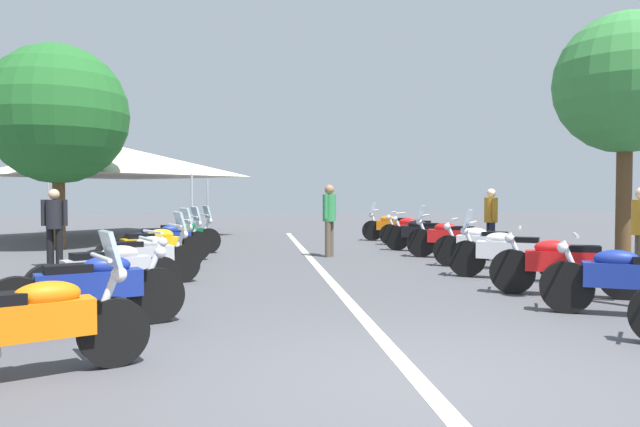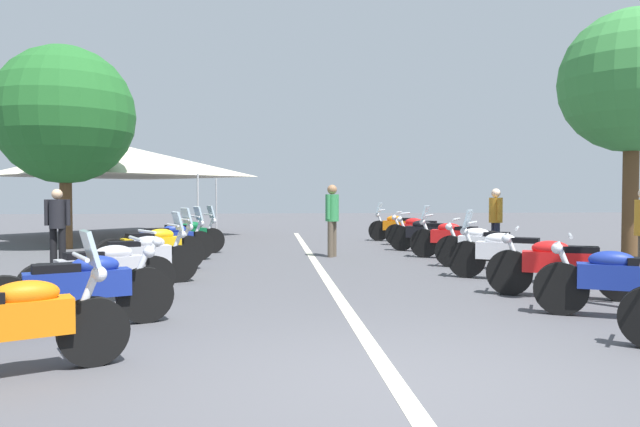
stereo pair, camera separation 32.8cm
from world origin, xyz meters
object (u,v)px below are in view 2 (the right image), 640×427
motorcycle_left_row_0 (6,323)px  motorcycle_left_row_1 (80,288)px  motorcycle_right_row_1 (626,281)px  bystander_1 (57,222)px  motorcycle_right_row_8 (399,227)px  motorcycle_left_row_5 (168,240)px  roadside_tree_1 (632,82)px  event_tent (119,161)px  motorcycle_right_row_3 (509,253)px  bystander_0 (332,215)px  motorcycle_right_row_7 (419,230)px  motorcycle_left_row_6 (186,236)px  motorcycle_left_row_3 (140,257)px  motorcycle_right_row_2 (562,266)px  motorcycle_right_row_6 (428,234)px  motorcycle_right_row_4 (484,246)px  bystander_4 (496,217)px  motorcycle_left_row_2 (102,271)px  motorcycle_left_row_4 (153,247)px  roadside_tree_0 (65,115)px  motorcycle_right_row_5 (455,238)px

motorcycle_left_row_0 → motorcycle_left_row_1: size_ratio=0.94×
motorcycle_right_row_1 → bystander_1: (5.78, 8.60, 0.47)m
motorcycle_right_row_8 → motorcycle_left_row_5: bearing=65.2°
roadside_tree_1 → event_tent: bearing=55.0°
motorcycle_right_row_3 → bystander_0: bystander_0 is taller
motorcycle_right_row_7 → motorcycle_left_row_1: bearing=83.2°
motorcycle_left_row_6 → roadside_tree_1: roadside_tree_1 is taller
motorcycle_left_row_0 → motorcycle_left_row_6: bearing=62.5°
motorcycle_left_row_3 → motorcycle_right_row_2: bearing=-40.8°
motorcycle_left_row_3 → motorcycle_right_row_6: 7.90m
motorcycle_right_row_1 → roadside_tree_1: roadside_tree_1 is taller
motorcycle_right_row_7 → roadside_tree_1: size_ratio=0.35×
motorcycle_right_row_2 → motorcycle_left_row_0: bearing=52.1°
bystander_0 → motorcycle_right_row_4: bearing=-10.7°
motorcycle_right_row_8 → bystander_1: 10.13m
motorcycle_right_row_3 → roadside_tree_1: 5.29m
bystander_4 → motorcycle_left_row_3: bearing=-151.7°
motorcycle_left_row_2 → motorcycle_left_row_3: size_ratio=1.00×
event_tent → motorcycle_left_row_4: bearing=-162.5°
motorcycle_right_row_4 → roadside_tree_0: size_ratio=0.33×
bystander_0 → motorcycle_right_row_1: bearing=-38.5°
motorcycle_left_row_5 → motorcycle_right_row_5: size_ratio=1.03×
motorcycle_right_row_6 → motorcycle_right_row_2: bearing=128.4°
bystander_0 → bystander_4: bystander_0 is taller
motorcycle_left_row_2 → motorcycle_right_row_5: 8.17m
motorcycle_left_row_2 → motorcycle_right_row_8: (9.86, -6.35, 0.02)m
motorcycle_left_row_2 → motorcycle_left_row_0: bearing=-119.9°
bystander_1 → roadside_tree_1: size_ratio=0.30×
motorcycle_left_row_6 → roadside_tree_1: bearing=-39.6°
motorcycle_left_row_3 → motorcycle_right_row_1: bearing=-52.0°
motorcycle_right_row_4 → motorcycle_right_row_8: 6.71m
motorcycle_right_row_7 → bystander_1: bystander_1 is taller
motorcycle_left_row_6 → bystander_4: size_ratio=1.19×
motorcycle_left_row_3 → motorcycle_left_row_1: bearing=-114.9°
motorcycle_right_row_1 → event_tent: (14.20, 9.45, 2.19)m
motorcycle_left_row_0 → motorcycle_right_row_7: (11.60, -6.44, -0.01)m
motorcycle_left_row_3 → motorcycle_right_row_7: (6.70, -6.43, -0.01)m
bystander_0 → event_tent: event_tent is taller
motorcycle_right_row_2 → motorcycle_right_row_3: motorcycle_right_row_3 is taller
motorcycle_right_row_8 → event_tent: (2.76, 9.25, 2.18)m
motorcycle_left_row_1 → motorcycle_right_row_6: motorcycle_right_row_6 is taller
motorcycle_left_row_0 → motorcycle_right_row_1: 6.62m
roadside_tree_0 → roadside_tree_1: (-4.60, -13.17, 0.24)m
motorcycle_left_row_3 → motorcycle_right_row_7: bearing=20.7°
bystander_4 → roadside_tree_1: (-1.85, -2.22, 2.91)m
motorcycle_left_row_6 → bystander_1: size_ratio=1.20×
motorcycle_left_row_3 → roadside_tree_1: (2.03, -9.78, 3.40)m
motorcycle_right_row_1 → motorcycle_right_row_6: bearing=-62.4°
motorcycle_left_row_2 → motorcycle_left_row_6: (6.52, -0.21, 0.02)m
motorcycle_left_row_1 → roadside_tree_1: (5.20, -9.75, 3.40)m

